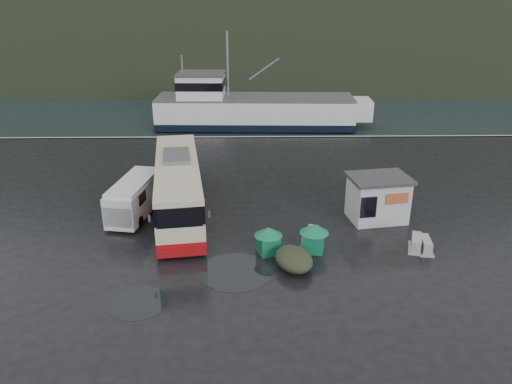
{
  "coord_description": "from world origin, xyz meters",
  "views": [
    {
      "loc": [
        -0.1,
        -24.8,
        13.06
      ],
      "look_at": [
        0.35,
        2.55,
        1.7
      ],
      "focal_mm": 35.0,
      "sensor_mm": 36.0,
      "label": 1
    }
  ],
  "objects_px": {
    "jersey_barrier_a": "(310,246)",
    "jersey_barrier_b": "(415,249)",
    "white_van": "(137,214)",
    "dome_tent": "(294,267)",
    "waste_bin_right": "(268,253)",
    "ticket_kiosk": "(376,219)",
    "coach_bus": "(180,211)",
    "fishing_trawler": "(255,114)",
    "waste_bin_left": "(313,251)",
    "jersey_barrier_c": "(425,251)"
  },
  "relations": [
    {
      "from": "jersey_barrier_c",
      "to": "fishing_trawler",
      "type": "height_order",
      "value": "fishing_trawler"
    },
    {
      "from": "ticket_kiosk",
      "to": "fishing_trawler",
      "type": "distance_m",
      "value": 27.65
    },
    {
      "from": "white_van",
      "to": "jersey_barrier_a",
      "type": "xyz_separation_m",
      "value": [
        10.2,
        -4.2,
        0.0
      ]
    },
    {
      "from": "jersey_barrier_a",
      "to": "jersey_barrier_b",
      "type": "relative_size",
      "value": 1.2
    },
    {
      "from": "jersey_barrier_b",
      "to": "jersey_barrier_c",
      "type": "distance_m",
      "value": 0.48
    },
    {
      "from": "jersey_barrier_a",
      "to": "jersey_barrier_c",
      "type": "height_order",
      "value": "jersey_barrier_a"
    },
    {
      "from": "waste_bin_left",
      "to": "waste_bin_right",
      "type": "bearing_deg",
      "value": -175.86
    },
    {
      "from": "waste_bin_right",
      "to": "jersey_barrier_a",
      "type": "relative_size",
      "value": 0.83
    },
    {
      "from": "fishing_trawler",
      "to": "ticket_kiosk",
      "type": "bearing_deg",
      "value": -73.69
    },
    {
      "from": "coach_bus",
      "to": "jersey_barrier_a",
      "type": "distance_m",
      "value": 8.92
    },
    {
      "from": "jersey_barrier_a",
      "to": "coach_bus",
      "type": "bearing_deg",
      "value": 148.63
    },
    {
      "from": "jersey_barrier_b",
      "to": "fishing_trawler",
      "type": "distance_m",
      "value": 31.62
    },
    {
      "from": "dome_tent",
      "to": "coach_bus",
      "type": "bearing_deg",
      "value": 133.69
    },
    {
      "from": "fishing_trawler",
      "to": "waste_bin_left",
      "type": "bearing_deg",
      "value": -83.19
    },
    {
      "from": "jersey_barrier_b",
      "to": "fishing_trawler",
      "type": "height_order",
      "value": "fishing_trawler"
    },
    {
      "from": "jersey_barrier_c",
      "to": "ticket_kiosk",
      "type": "bearing_deg",
      "value": 112.82
    },
    {
      "from": "waste_bin_right",
      "to": "jersey_barrier_a",
      "type": "xyz_separation_m",
      "value": [
        2.28,
        0.68,
        0.0
      ]
    },
    {
      "from": "jersey_barrier_a",
      "to": "fishing_trawler",
      "type": "relative_size",
      "value": 0.07
    },
    {
      "from": "jersey_barrier_b",
      "to": "fishing_trawler",
      "type": "xyz_separation_m",
      "value": [
        -8.14,
        30.56,
        0.0
      ]
    },
    {
      "from": "waste_bin_left",
      "to": "jersey_barrier_c",
      "type": "distance_m",
      "value": 5.92
    },
    {
      "from": "white_van",
      "to": "fishing_trawler",
      "type": "height_order",
      "value": "fishing_trawler"
    },
    {
      "from": "white_van",
      "to": "jersey_barrier_a",
      "type": "distance_m",
      "value": 11.03
    },
    {
      "from": "waste_bin_right",
      "to": "waste_bin_left",
      "type": "bearing_deg",
      "value": 4.14
    },
    {
      "from": "coach_bus",
      "to": "ticket_kiosk",
      "type": "relative_size",
      "value": 3.5
    },
    {
      "from": "coach_bus",
      "to": "waste_bin_right",
      "type": "xyz_separation_m",
      "value": [
        5.33,
        -5.32,
        0.0
      ]
    },
    {
      "from": "coach_bus",
      "to": "jersey_barrier_c",
      "type": "distance_m",
      "value": 14.65
    },
    {
      "from": "jersey_barrier_b",
      "to": "waste_bin_left",
      "type": "bearing_deg",
      "value": -179.5
    },
    {
      "from": "waste_bin_left",
      "to": "jersey_barrier_c",
      "type": "height_order",
      "value": "waste_bin_left"
    },
    {
      "from": "ticket_kiosk",
      "to": "jersey_barrier_a",
      "type": "bearing_deg",
      "value": -151.96
    },
    {
      "from": "white_van",
      "to": "jersey_barrier_a",
      "type": "relative_size",
      "value": 3.07
    },
    {
      "from": "dome_tent",
      "to": "jersey_barrier_c",
      "type": "relative_size",
      "value": 1.72
    },
    {
      "from": "ticket_kiosk",
      "to": "jersey_barrier_b",
      "type": "bearing_deg",
      "value": -81.12
    },
    {
      "from": "ticket_kiosk",
      "to": "jersey_barrier_b",
      "type": "relative_size",
      "value": 2.34
    },
    {
      "from": "coach_bus",
      "to": "jersey_barrier_b",
      "type": "relative_size",
      "value": 8.19
    },
    {
      "from": "waste_bin_left",
      "to": "jersey_barrier_c",
      "type": "bearing_deg",
      "value": -1.39
    },
    {
      "from": "dome_tent",
      "to": "jersey_barrier_c",
      "type": "bearing_deg",
      "value": 12.37
    },
    {
      "from": "jersey_barrier_b",
      "to": "fishing_trawler",
      "type": "relative_size",
      "value": 0.06
    },
    {
      "from": "white_van",
      "to": "dome_tent",
      "type": "relative_size",
      "value": 2.22
    },
    {
      "from": "dome_tent",
      "to": "jersey_barrier_a",
      "type": "xyz_separation_m",
      "value": [
        1.07,
        2.21,
        0.0
      ]
    },
    {
      "from": "dome_tent",
      "to": "jersey_barrier_c",
      "type": "height_order",
      "value": "dome_tent"
    },
    {
      "from": "fishing_trawler",
      "to": "jersey_barrier_a",
      "type": "bearing_deg",
      "value": -83.35
    },
    {
      "from": "dome_tent",
      "to": "waste_bin_right",
      "type": "bearing_deg",
      "value": 128.4
    },
    {
      "from": "dome_tent",
      "to": "jersey_barrier_c",
      "type": "xyz_separation_m",
      "value": [
        7.12,
        1.56,
        0.0
      ]
    },
    {
      "from": "ticket_kiosk",
      "to": "fishing_trawler",
      "type": "xyz_separation_m",
      "value": [
        -6.91,
        26.78,
        0.0
      ]
    },
    {
      "from": "fishing_trawler",
      "to": "jersey_barrier_c",
      "type": "bearing_deg",
      "value": -72.56
    },
    {
      "from": "jersey_barrier_c",
      "to": "coach_bus",
      "type": "bearing_deg",
      "value": 158.84
    },
    {
      "from": "ticket_kiosk",
      "to": "jersey_barrier_c",
      "type": "relative_size",
      "value": 2.42
    },
    {
      "from": "ticket_kiosk",
      "to": "coach_bus",
      "type": "bearing_deg",
      "value": 164.56
    },
    {
      "from": "white_van",
      "to": "waste_bin_left",
      "type": "height_order",
      "value": "white_van"
    },
    {
      "from": "coach_bus",
      "to": "ticket_kiosk",
      "type": "xyz_separation_m",
      "value": [
        12.0,
        -1.32,
        0.0
      ]
    }
  ]
}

